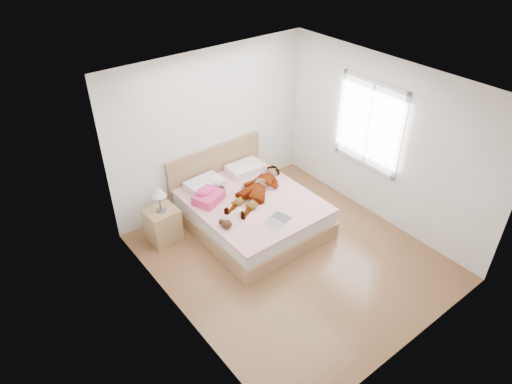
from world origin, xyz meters
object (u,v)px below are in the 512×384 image
at_px(coffee_mug, 241,213).
at_px(plush_toy, 226,223).
at_px(phone, 216,183).
at_px(woman, 257,187).
at_px(bed, 249,209).
at_px(towel, 208,196).
at_px(magazine, 277,220).
at_px(nightstand, 163,223).

relative_size(coffee_mug, plush_toy, 0.47).
bearing_deg(plush_toy, phone, 64.35).
bearing_deg(woman, coffee_mug, -85.13).
height_order(woman, bed, bed).
height_order(bed, coffee_mug, bed).
relative_size(bed, towel, 3.83).
height_order(towel, magazine, towel).
height_order(woman, towel, towel).
bearing_deg(towel, magazine, -63.11).
bearing_deg(towel, plush_toy, -101.92).
bearing_deg(bed, nightstand, 159.83).
bearing_deg(nightstand, magazine, -44.41).
bearing_deg(towel, bed, -27.63).
height_order(magazine, coffee_mug, coffee_mug).
xyz_separation_m(towel, plush_toy, (-0.15, -0.69, -0.03)).
xyz_separation_m(magazine, coffee_mug, (-0.33, 0.44, 0.03)).
bearing_deg(woman, towel, -135.82).
xyz_separation_m(coffee_mug, plush_toy, (-0.34, -0.09, 0.02)).
bearing_deg(towel, coffee_mug, -72.31).
relative_size(woman, bed, 0.71).
relative_size(woman, magazine, 3.25).
distance_m(woman, bed, 0.38).
xyz_separation_m(phone, magazine, (0.28, -1.16, -0.16)).
bearing_deg(towel, phone, 27.19).
bearing_deg(coffee_mug, plush_toy, -164.76).
height_order(phone, towel, towel).
bearing_deg(bed, towel, 152.37).
distance_m(phone, plush_toy, 0.92).
bearing_deg(phone, coffee_mug, -120.17).
height_order(phone, magazine, phone).
xyz_separation_m(towel, magazine, (0.53, -1.04, -0.09)).
height_order(woman, plush_toy, woman).
height_order(woman, coffee_mug, woman).
bearing_deg(plush_toy, bed, 29.25).
bearing_deg(magazine, woman, 73.82).
height_order(coffee_mug, plush_toy, plush_toy).
relative_size(towel, plush_toy, 2.31).
distance_m(woman, nightstand, 1.55).
bearing_deg(plush_toy, towel, 78.08).
height_order(bed, plush_toy, bed).
relative_size(towel, nightstand, 0.56).
height_order(woman, phone, woman).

